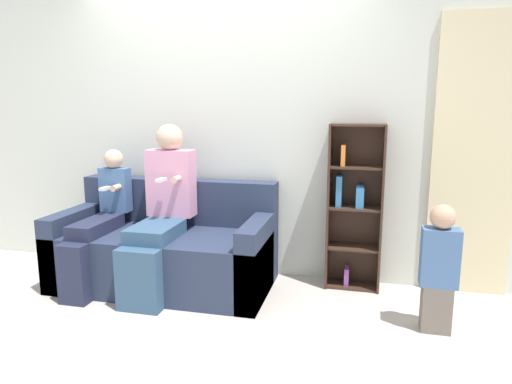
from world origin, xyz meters
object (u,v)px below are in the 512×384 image
adult_seated (161,207)px  toddler_standing (439,268)px  bookshelf (354,205)px  couch (166,250)px  child_seated (98,221)px

adult_seated → toddler_standing: adult_seated is taller
adult_seated → bookshelf: bearing=16.6°
adult_seated → bookshelf: (1.49, 0.45, -0.01)m
adult_seated → bookshelf: 1.56m
couch → bookshelf: size_ratio=1.31×
couch → child_seated: child_seated is taller
couch → adult_seated: size_ratio=1.31×
adult_seated → bookshelf: size_ratio=0.99×
toddler_standing → adult_seated: bearing=173.7°
child_seated → toddler_standing: bearing=-3.7°
adult_seated → child_seated: (-0.54, -0.06, -0.13)m
bookshelf → couch: bearing=-167.4°
child_seated → bookshelf: bookshelf is taller
couch → toddler_standing: 2.12m
toddler_standing → bookshelf: 0.92m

